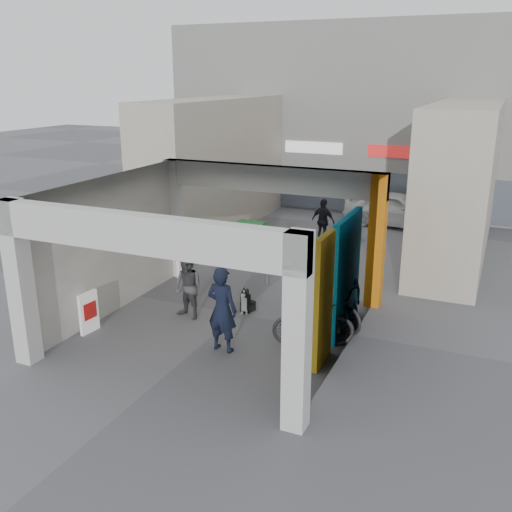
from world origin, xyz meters
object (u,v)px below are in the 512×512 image
at_px(cafe_set, 257,250).
at_px(produce_stand, 250,236).
at_px(man_with_dog, 222,309).
at_px(bicycle_front, 329,304).
at_px(man_elderly, 348,290).
at_px(white_van, 396,209).
at_px(man_crates, 323,221).
at_px(bicycle_rear, 313,323).
at_px(man_back_turned, 188,288).
at_px(border_collie, 247,302).

relative_size(cafe_set, produce_stand, 1.17).
bearing_deg(man_with_dog, bicycle_front, -124.18).
relative_size(man_elderly, white_van, 0.37).
bearing_deg(man_crates, bicycle_rear, 121.61).
xyz_separation_m(man_back_turned, white_van, (3.00, 11.31, -0.10)).
bearing_deg(man_elderly, produce_stand, 146.91).
bearing_deg(border_collie, bicycle_front, 16.39).
bearing_deg(white_van, border_collie, 177.92).
height_order(border_collie, man_elderly, man_elderly).
distance_m(bicycle_front, white_van, 10.34).
relative_size(man_crates, white_van, 0.39).
height_order(man_elderly, bicycle_front, man_elderly).
distance_m(cafe_set, white_van, 7.07).
relative_size(produce_stand, bicycle_front, 0.59).
distance_m(produce_stand, man_elderly, 7.04).
bearing_deg(produce_stand, border_collie, -49.38).
bearing_deg(white_van, produce_stand, 145.54).
height_order(bicycle_front, bicycle_rear, bicycle_rear).
bearing_deg(man_elderly, bicycle_rear, -87.11).
bearing_deg(man_elderly, border_collie, -152.13).
bearing_deg(man_with_dog, man_elderly, -121.97).
xyz_separation_m(man_elderly, bicycle_front, (-0.30, -0.59, -0.21)).
relative_size(bicycle_front, bicycle_rear, 1.13).
bearing_deg(bicycle_front, man_with_dog, 168.34).
distance_m(man_back_turned, white_van, 11.71).
relative_size(border_collie, man_with_dog, 0.36).
height_order(border_collie, bicycle_front, bicycle_front).
distance_m(produce_stand, man_crates, 2.71).
xyz_separation_m(border_collie, white_van, (1.83, 10.42, 0.43)).
relative_size(man_elderly, bicycle_front, 0.73).
relative_size(produce_stand, man_with_dog, 0.63).
xyz_separation_m(produce_stand, bicycle_front, (4.62, -5.61, 0.22)).
relative_size(cafe_set, man_crates, 0.90).
bearing_deg(man_with_dog, produce_stand, -65.45).
xyz_separation_m(cafe_set, bicycle_rear, (3.69, -5.32, 0.24)).
bearing_deg(man_elderly, man_crates, 124.81).
relative_size(man_back_turned, man_crates, 1.01).
height_order(produce_stand, man_with_dog, man_with_dog).
bearing_deg(man_back_turned, man_crates, 96.54).
xyz_separation_m(man_crates, white_van, (1.98, 3.43, -0.10)).
xyz_separation_m(produce_stand, man_with_dog, (2.87, -7.81, 0.65)).
bearing_deg(border_collie, man_elderly, 29.56).
relative_size(produce_stand, man_back_turned, 0.76).
bearing_deg(white_van, man_elderly, -168.49).
bearing_deg(man_with_dog, cafe_set, -68.63).
height_order(cafe_set, white_van, white_van).
distance_m(man_back_turned, bicycle_rear, 3.34).
height_order(man_with_dog, man_elderly, man_with_dog).
bearing_deg(bicycle_front, produce_stand, 66.40).
height_order(man_with_dog, bicycle_front, man_with_dog).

